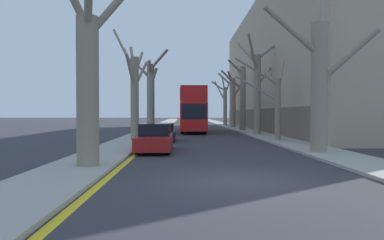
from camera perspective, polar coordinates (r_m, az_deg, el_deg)
The scene contains 17 objects.
ground_plane at distance 10.24m, azimuth 7.79°, elevation -10.18°, with size 300.00×300.00×0.00m, color #333338.
sidewalk_left at distance 60.07m, azimuth -5.00°, elevation -0.75°, with size 2.56×120.00×0.12m, color #A39E93.
sidewalk_right at distance 60.36m, azimuth 5.34°, elevation -0.74°, with size 2.56×120.00×0.12m, color #A39E93.
building_facade_right at distance 43.20m, azimuth 16.77°, elevation 8.43°, with size 10.08×43.08×15.12m.
kerb_line_stripe at distance 60.00m, azimuth -3.61°, elevation -0.81°, with size 0.24×120.00×0.01m, color yellow.
street_tree_left_0 at distance 13.01m, azimuth -17.16°, elevation 6.58°, with size 2.71×3.50×8.17m.
street_tree_left_1 at distance 24.84m, azimuth -9.59°, elevation 4.81°, with size 2.47×3.71×8.19m.
street_tree_left_2 at distance 35.95m, azimuth -6.88°, elevation 4.40°, with size 4.03×4.50×8.42m.
street_tree_right_0 at distance 17.99m, azimuth 20.46°, elevation 6.30°, with size 5.23×3.16×8.32m.
street_tree_right_1 at distance 25.39m, azimuth 13.59°, elevation 3.00°, with size 3.98×2.55×6.05m.
street_tree_right_2 at distance 32.09m, azimuth 10.80°, elevation 5.30°, with size 3.56×4.30×8.97m.
street_tree_right_3 at distance 39.61m, azimuth 8.33°, elevation 3.98°, with size 2.32×2.93×8.11m.
street_tree_right_4 at distance 47.57m, azimuth 6.73°, elevation 3.44°, with size 3.09×3.35×7.98m.
street_tree_right_5 at distance 54.27m, azimuth 5.44°, elevation 2.79°, with size 2.80×3.22×7.79m.
double_decker_bus at distance 36.54m, azimuth 0.10°, elevation 2.04°, with size 2.59×10.63×4.60m.
parked_car_0 at distance 18.19m, azimuth -6.15°, elevation -3.04°, with size 1.75×4.50×1.47m.
parked_car_1 at distance 24.83m, azimuth -4.86°, elevation -2.09°, with size 1.75×4.03×1.30m.
Camera 1 is at (-1.60, -9.92, 2.00)m, focal length 32.00 mm.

